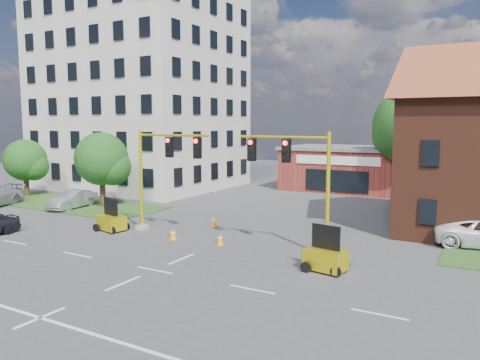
{
  "coord_description": "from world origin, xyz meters",
  "views": [
    {
      "loc": [
        13.45,
        -15.9,
        6.58
      ],
      "look_at": [
        -1.24,
        10.0,
        2.98
      ],
      "focal_mm": 35.0,
      "sensor_mm": 36.0,
      "label": 1
    }
  ],
  "objects_px": {
    "signal_mast_west": "(162,168)",
    "trailer_east": "(326,257)",
    "signal_mast_east": "(297,176)",
    "trailer_west": "(111,221)"
  },
  "relations": [
    {
      "from": "signal_mast_west",
      "to": "signal_mast_east",
      "type": "bearing_deg",
      "value": 0.0
    },
    {
      "from": "signal_mast_east",
      "to": "trailer_east",
      "type": "xyz_separation_m",
      "value": [
        2.39,
        -2.3,
        -3.29
      ]
    },
    {
      "from": "signal_mast_east",
      "to": "trailer_west",
      "type": "xyz_separation_m",
      "value": [
        -11.76,
        -1.21,
        -3.31
      ]
    },
    {
      "from": "signal_mast_west",
      "to": "trailer_east",
      "type": "bearing_deg",
      "value": -11.72
    },
    {
      "from": "signal_mast_east",
      "to": "trailer_east",
      "type": "distance_m",
      "value": 4.67
    },
    {
      "from": "signal_mast_east",
      "to": "trailer_east",
      "type": "bearing_deg",
      "value": -43.94
    },
    {
      "from": "signal_mast_east",
      "to": "trailer_west",
      "type": "bearing_deg",
      "value": -174.1
    },
    {
      "from": "signal_mast_west",
      "to": "trailer_west",
      "type": "bearing_deg",
      "value": -158.29
    },
    {
      "from": "trailer_east",
      "to": "trailer_west",
      "type": "bearing_deg",
      "value": -174.13
    },
    {
      "from": "signal_mast_west",
      "to": "trailer_east",
      "type": "relative_size",
      "value": 3.09
    }
  ]
}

